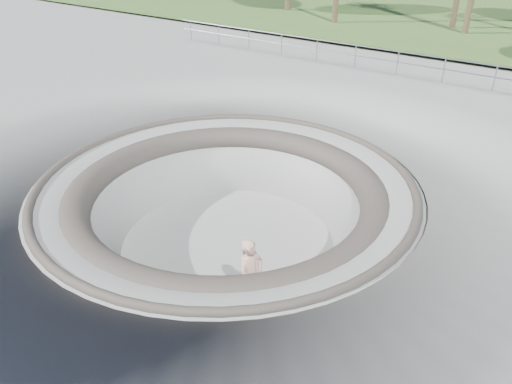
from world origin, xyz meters
TOP-DOWN VIEW (x-y plane):
  - ground at (0.00, 0.00)m, footprint 180.00×180.00m
  - skate_bowl at (0.00, 0.00)m, footprint 14.00×14.00m
  - grass_strip at (0.00, 34.00)m, footprint 180.00×36.00m
  - safety_railing at (0.00, 12.00)m, footprint 25.00×0.06m
  - skateboard at (2.23, -1.95)m, footprint 0.76×0.40m
  - skater at (2.23, -1.95)m, footprint 0.55×0.76m

SIDE VIEW (x-z plane):
  - skateboard at x=2.23m, z-range -1.88..-1.80m
  - skate_bowl at x=0.00m, z-range -3.88..0.22m
  - skater at x=2.23m, z-range -1.82..0.09m
  - ground at x=0.00m, z-range 0.00..0.00m
  - grass_strip at x=0.00m, z-range 0.16..0.28m
  - safety_railing at x=0.00m, z-range 0.18..1.20m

